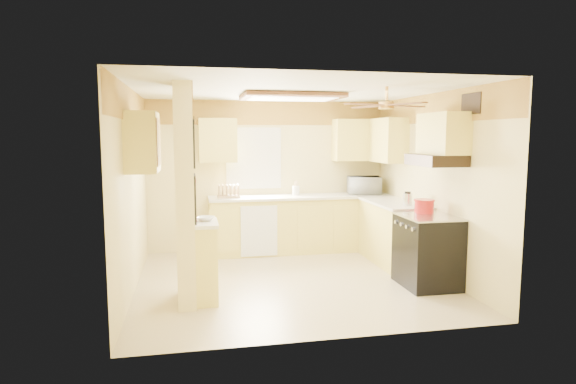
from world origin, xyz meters
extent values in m
plane|color=beige|center=(0.00, 0.00, 0.00)|extent=(4.00, 4.00, 0.00)
plane|color=white|center=(0.00, 0.00, 2.50)|extent=(4.00, 4.00, 0.00)
plane|color=beige|center=(0.00, 1.90, 1.25)|extent=(4.00, 0.00, 4.00)
plane|color=beige|center=(0.00, -1.90, 1.25)|extent=(4.00, 0.00, 4.00)
plane|color=beige|center=(-2.00, 0.00, 1.25)|extent=(0.00, 3.80, 3.80)
plane|color=beige|center=(2.00, 0.00, 1.25)|extent=(0.00, 3.80, 3.80)
cube|color=#EDBD45|center=(0.00, 1.88, 2.30)|extent=(4.00, 0.02, 0.40)
cube|color=beige|center=(-1.35, -0.55, 1.25)|extent=(0.20, 0.70, 2.50)
cube|color=#D9CC68|center=(-1.13, -0.55, 0.45)|extent=(0.25, 0.55, 0.90)
cube|color=silver|center=(-1.13, -0.55, 0.92)|extent=(0.28, 0.58, 0.04)
cube|color=#D9CC68|center=(0.50, 1.60, 0.45)|extent=(3.00, 0.60, 0.90)
cube|color=#D9CC68|center=(1.70, 0.60, 0.45)|extent=(0.60, 1.40, 0.90)
cube|color=silver|center=(0.50, 1.59, 0.92)|extent=(3.04, 0.64, 0.04)
cube|color=silver|center=(1.69, 0.60, 0.92)|extent=(0.64, 1.44, 0.04)
cube|color=white|center=(-0.25, 1.29, 0.43)|extent=(0.58, 0.02, 0.80)
cube|color=white|center=(-0.25, 1.89, 1.55)|extent=(0.92, 0.02, 1.02)
cube|color=white|center=(-0.25, 1.89, 1.55)|extent=(0.80, 0.02, 0.90)
cube|color=#D9CC68|center=(-0.85, 1.72, 1.85)|extent=(0.60, 0.35, 0.70)
cube|color=#D9CC68|center=(1.55, 1.72, 1.85)|extent=(0.90, 0.35, 0.70)
cube|color=#D9CC68|center=(1.82, 1.25, 1.85)|extent=(0.35, 1.00, 0.70)
cube|color=#D9CC68|center=(-1.82, -0.25, 1.85)|extent=(0.35, 0.75, 0.70)
cube|color=#D9CC68|center=(1.82, -0.55, 1.95)|extent=(0.35, 0.76, 0.52)
cube|color=black|center=(1.67, -0.55, 0.45)|extent=(0.65, 0.76, 0.90)
cube|color=silver|center=(1.67, -0.55, 0.91)|extent=(0.66, 0.77, 0.02)
cylinder|color=silver|center=(1.34, -0.80, 0.80)|extent=(0.03, 0.05, 0.05)
cylinder|color=silver|center=(1.34, -0.63, 0.80)|extent=(0.03, 0.05, 0.05)
cylinder|color=silver|center=(1.34, -0.47, 0.80)|extent=(0.03, 0.05, 0.05)
cylinder|color=silver|center=(1.34, -0.30, 0.80)|extent=(0.03, 0.05, 0.05)
cube|color=black|center=(1.74, -0.55, 1.62)|extent=(0.50, 0.76, 0.14)
cube|color=black|center=(-1.24, -0.55, 1.85)|extent=(0.02, 0.42, 0.57)
cube|color=white|center=(-1.23, -0.55, 1.85)|extent=(0.01, 0.37, 0.52)
cube|color=black|center=(-1.24, -0.55, 1.20)|extent=(0.02, 0.42, 0.57)
cube|color=yellow|center=(-1.23, -0.55, 1.20)|extent=(0.01, 0.37, 0.52)
cube|color=brown|center=(0.10, 0.50, 2.46)|extent=(1.35, 0.95, 0.06)
cube|color=white|center=(0.10, 0.50, 2.44)|extent=(1.15, 0.75, 0.02)
cylinder|color=gold|center=(1.00, -0.70, 2.42)|extent=(0.04, 0.04, 0.16)
cylinder|color=gold|center=(1.00, -0.70, 2.28)|extent=(0.18, 0.18, 0.08)
cube|color=brown|center=(1.30, -0.59, 2.28)|extent=(0.55, 0.28, 0.01)
cube|color=brown|center=(0.89, -0.40, 2.28)|extent=(0.28, 0.55, 0.01)
cube|color=brown|center=(0.70, -0.81, 2.28)|extent=(0.55, 0.28, 0.01)
cube|color=brown|center=(1.11, -1.00, 2.28)|extent=(0.28, 0.55, 0.01)
cube|color=black|center=(1.98, -0.90, 2.30)|extent=(0.02, 0.40, 0.25)
imported|color=white|center=(1.59, 1.58, 1.09)|extent=(0.59, 0.45, 0.30)
imported|color=white|center=(-1.12, -0.51, 0.96)|extent=(0.25, 0.25, 0.05)
cylinder|color=#B21A1B|center=(1.72, -0.32, 0.99)|extent=(0.25, 0.25, 0.16)
cylinder|color=#B21A1B|center=(1.72, -0.32, 1.08)|extent=(0.27, 0.27, 0.02)
cylinder|color=silver|center=(1.73, 0.19, 1.03)|extent=(0.13, 0.13, 0.17)
cylinder|color=black|center=(1.73, 0.19, 1.12)|extent=(0.09, 0.09, 0.03)
cube|color=tan|center=(-0.70, 1.57, 0.96)|extent=(0.36, 0.26, 0.04)
cube|color=tan|center=(-0.85, 1.57, 1.04)|extent=(0.02, 0.24, 0.21)
cube|color=tan|center=(-0.79, 1.57, 1.04)|extent=(0.02, 0.24, 0.21)
cube|color=tan|center=(-0.73, 1.57, 1.04)|extent=(0.02, 0.24, 0.21)
cube|color=tan|center=(-0.67, 1.57, 1.04)|extent=(0.02, 0.24, 0.21)
cube|color=tan|center=(-0.61, 1.57, 1.04)|extent=(0.02, 0.24, 0.21)
cube|color=tan|center=(-0.55, 1.57, 1.04)|extent=(0.02, 0.24, 0.21)
cylinder|color=white|center=(-0.79, 1.57, 1.04)|extent=(0.01, 0.21, 0.21)
cylinder|color=white|center=(-0.67, 1.57, 1.04)|extent=(0.01, 0.21, 0.21)
cylinder|color=white|center=(0.43, 1.67, 1.02)|extent=(0.12, 0.12, 0.15)
cylinder|color=tan|center=(0.45, 1.67, 1.06)|extent=(0.01, 0.01, 0.24)
cylinder|color=tan|center=(0.42, 1.69, 1.06)|extent=(0.01, 0.01, 0.24)
cylinder|color=tan|center=(0.40, 1.67, 1.06)|extent=(0.01, 0.01, 0.24)
cylinder|color=tan|center=(0.43, 1.65, 1.06)|extent=(0.01, 0.01, 0.24)
camera|label=1|loc=(-1.27, -6.11, 1.93)|focal=30.00mm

